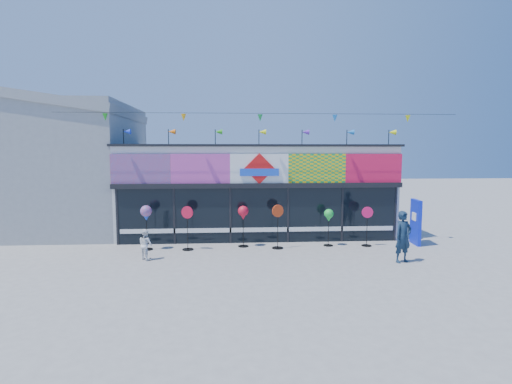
{
  "coord_description": "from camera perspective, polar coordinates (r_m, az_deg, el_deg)",
  "views": [
    {
      "loc": [
        -1.19,
        -12.94,
        3.84
      ],
      "look_at": [
        -0.23,
        2.0,
        2.28
      ],
      "focal_mm": 28.0,
      "sensor_mm": 36.0,
      "label": 1
    }
  ],
  "objects": [
    {
      "name": "blue_sign",
      "position": [
        17.62,
        21.85,
        -3.99
      ],
      "size": [
        0.22,
        0.93,
        1.85
      ],
      "rotation": [
        0.0,
        0.0,
        -0.08
      ],
      "color": "#0D22D0",
      "rests_on": "ground"
    },
    {
      "name": "neighbour_building",
      "position": [
        21.81,
        -27.57,
        3.61
      ],
      "size": [
        8.18,
        7.2,
        6.87
      ],
      "color": "#929497",
      "rests_on": "ground"
    },
    {
      "name": "spinner_4",
      "position": [
        16.32,
        10.35,
        -3.45
      ],
      "size": [
        0.38,
        0.38,
        1.5
      ],
      "color": "black",
      "rests_on": "ground"
    },
    {
      "name": "child",
      "position": [
        14.7,
        -15.49,
        -7.23
      ],
      "size": [
        0.59,
        0.58,
        1.09
      ],
      "primitive_type": "imported",
      "rotation": [
        0.0,
        0.0,
        2.38
      ],
      "color": "white",
      "rests_on": "ground"
    },
    {
      "name": "spinner_3",
      "position": [
        15.69,
        3.13,
        -4.79
      ],
      "size": [
        0.47,
        0.44,
        1.74
      ],
      "color": "black",
      "rests_on": "ground"
    },
    {
      "name": "spinner_0",
      "position": [
        15.96,
        -15.42,
        -3.1
      ],
      "size": [
        0.44,
        0.44,
        1.74
      ],
      "color": "black",
      "rests_on": "ground"
    },
    {
      "name": "kite_shop",
      "position": [
        19.0,
        -0.08,
        0.54
      ],
      "size": [
        16.0,
        5.7,
        5.31
      ],
      "color": "silver",
      "rests_on": "ground"
    },
    {
      "name": "ground",
      "position": [
        13.55,
        1.53,
        -10.51
      ],
      "size": [
        80.0,
        80.0,
        0.0
      ],
      "primitive_type": "plane",
      "color": "gray",
      "rests_on": "ground"
    },
    {
      "name": "adult_man",
      "position": [
        14.65,
        20.28,
        -6.03
      ],
      "size": [
        0.75,
        0.61,
        1.78
      ],
      "primitive_type": "imported",
      "rotation": [
        0.0,
        0.0,
        0.32
      ],
      "color": "#13263D",
      "rests_on": "ground"
    },
    {
      "name": "spinner_2",
      "position": [
        15.9,
        -1.84,
        -3.16
      ],
      "size": [
        0.42,
        0.42,
        1.65
      ],
      "color": "black",
      "rests_on": "ground"
    },
    {
      "name": "spinner_1",
      "position": [
        15.67,
        -9.76,
        -4.93
      ],
      "size": [
        0.46,
        0.44,
        1.71
      ],
      "color": "black",
      "rests_on": "ground"
    },
    {
      "name": "spinner_5",
      "position": [
        16.69,
        15.58,
        -4.61
      ],
      "size": [
        0.45,
        0.41,
        1.6
      ],
      "color": "black",
      "rests_on": "ground"
    }
  ]
}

